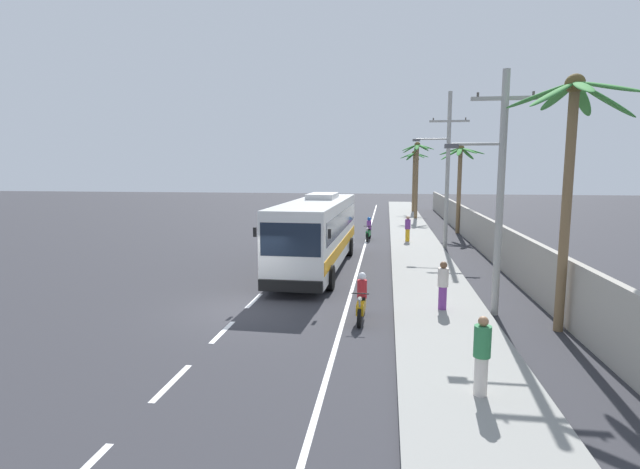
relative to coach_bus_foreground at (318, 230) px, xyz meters
name	(u,v)px	position (x,y,z in m)	size (l,w,h in m)	color
ground_plane	(245,310)	(-1.53, -7.50, -1.90)	(160.00, 160.00, 0.00)	#303035
sidewalk_kerb	(421,260)	(5.27, 2.50, -1.83)	(3.20, 90.00, 0.14)	gray
lane_markings	(343,246)	(0.61, 6.95, -1.90)	(3.69, 71.00, 0.01)	white
boundary_wall	(481,233)	(9.07, 6.50, -0.83)	(0.24, 60.00, 2.14)	#9E998E
coach_bus_foreground	(318,230)	(0.00, 0.00, 0.00)	(3.12, 12.43, 3.66)	silver
motorcycle_beside_bus	(362,301)	(2.60, -8.10, -1.26)	(0.56, 1.96, 1.58)	black
motorcycle_trailing	(369,231)	(2.16, 9.81, -1.25)	(0.56, 1.96, 1.61)	black
pedestrian_near_kerb	(408,228)	(4.77, 8.70, -0.88)	(0.36, 0.36, 1.69)	gold
pedestrian_midwalk	(482,354)	(5.41, -13.29, -0.85)	(0.36, 0.36, 1.74)	beige
pedestrian_far_walk	(443,284)	(5.32, -6.91, -0.89)	(0.36, 0.36, 1.67)	#75388E
utility_pole_nearest	(499,187)	(7.00, -6.85, 2.43)	(2.92, 0.24, 8.09)	#9E9E99
utility_pole_mid	(447,167)	(6.93, 6.91, 3.12)	(3.32, 0.24, 9.51)	#9E9E99
palm_nearest	(571,144)	(8.65, -8.29, 3.74)	(3.52, 3.88, 7.64)	brown
palm_second	(414,169)	(6.31, 31.44, 2.96)	(3.20, 2.91, 6.90)	brown
palm_third	(417,166)	(6.18, 23.92, 3.31)	(3.11, 3.08, 7.46)	brown
palm_fourth	(460,170)	(8.81, 14.48, 2.92)	(3.35, 3.44, 6.72)	brown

